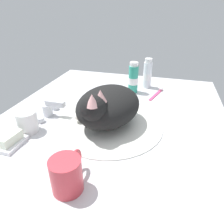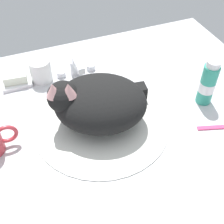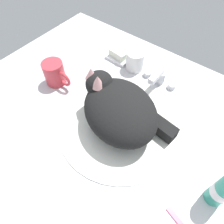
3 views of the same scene
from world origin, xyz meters
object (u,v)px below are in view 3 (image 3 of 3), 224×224
object	(u,v)px
cat	(119,109)
coffee_mug	(55,73)
rinse_cup	(135,61)
faucet	(159,78)
soap_bar	(119,54)
toothpaste_bottle	(224,190)

from	to	relation	value
cat	coffee_mug	xyz separation A→B (cm)	(-27.86, 0.61, -3.23)
coffee_mug	rinse_cup	bearing A→B (deg)	52.66
faucet	coffee_mug	distance (cm)	35.87
rinse_cup	soap_bar	xyz separation A→B (cm)	(-7.90, 0.69, -1.00)
toothpaste_bottle	faucet	bearing A→B (deg)	140.25
cat	soap_bar	distance (cm)	30.75
toothpaste_bottle	cat	bearing A→B (deg)	174.14
coffee_mug	toothpaste_bottle	distance (cm)	59.36
cat	toothpaste_bottle	size ratio (longest dim) A/B	2.14
rinse_cup	soap_bar	world-z (taller)	rinse_cup
faucet	soap_bar	xyz separation A→B (cm)	(-18.90, 2.02, -0.14)
soap_bar	faucet	bearing A→B (deg)	-6.10
faucet	soap_bar	world-z (taller)	faucet
coffee_mug	toothpaste_bottle	size ratio (longest dim) A/B	0.79
faucet	toothpaste_bottle	size ratio (longest dim) A/B	0.90
coffee_mug	rinse_cup	world-z (taller)	coffee_mug
faucet	cat	size ratio (longest dim) A/B	0.42
cat	soap_bar	world-z (taller)	cat
coffee_mug	soap_bar	size ratio (longest dim) A/B	1.61
faucet	cat	xyz separation A→B (cm)	(-0.68, -22.27, 4.70)
rinse_cup	soap_bar	size ratio (longest dim) A/B	1.04
soap_bar	rinse_cup	bearing A→B (deg)	-4.95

